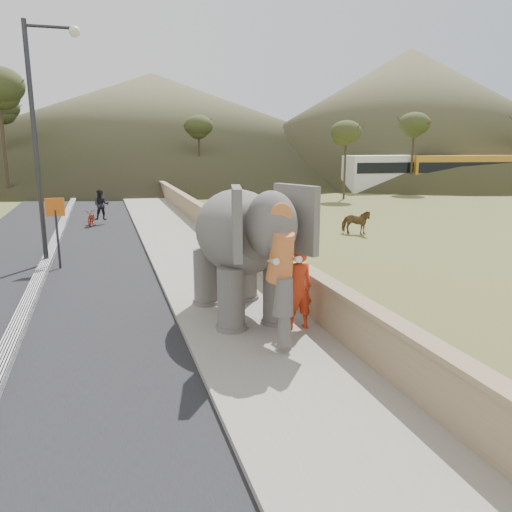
{
  "coord_description": "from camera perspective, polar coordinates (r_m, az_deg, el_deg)",
  "views": [
    {
      "loc": [
        -3.0,
        -6.85,
        4.16
      ],
      "look_at": [
        0.2,
        3.5,
        1.7
      ],
      "focal_mm": 35.0,
      "sensor_mm": 36.0,
      "label": 1
    }
  ],
  "objects": [
    {
      "name": "hill_right",
      "position": [
        70.71,
        16.95,
        15.37
      ],
      "size": [
        56.0,
        56.0,
        16.0
      ],
      "primitive_type": "cone",
      "color": "brown",
      "rests_on": "ground"
    },
    {
      "name": "distant_car",
      "position": [
        47.98,
        10.43,
        8.47
      ],
      "size": [
        4.54,
        2.83,
        1.44
      ],
      "primitive_type": "imported",
      "rotation": [
        0.0,
        0.0,
        1.28
      ],
      "color": "silver",
      "rests_on": "ground"
    },
    {
      "name": "elephant_and_man",
      "position": [
        11.73,
        -1.88,
        0.69
      ],
      "size": [
        2.55,
        4.49,
        3.13
      ],
      "color": "slate",
      "rests_on": "ground"
    },
    {
      "name": "parapet",
      "position": [
        17.85,
        -1.72,
        1.12
      ],
      "size": [
        0.3,
        120.0,
        1.1
      ],
      "primitive_type": "cube",
      "color": "tan",
      "rests_on": "ground"
    },
    {
      "name": "bus_white",
      "position": [
        46.91,
        16.54,
        9.08
      ],
      "size": [
        11.04,
        2.7,
        3.1
      ],
      "primitive_type": "cube",
      "rotation": [
        0.0,
        0.0,
        1.55
      ],
      "color": "white",
      "rests_on": "ground"
    },
    {
      "name": "road",
      "position": [
        17.47,
        -23.24,
        -2.0
      ],
      "size": [
        7.0,
        120.0,
        0.03
      ],
      "primitive_type": "cube",
      "color": "black",
      "rests_on": "ground"
    },
    {
      "name": "walkway",
      "position": [
        17.6,
        -6.89,
        -0.73
      ],
      "size": [
        3.0,
        120.0,
        0.15
      ],
      "primitive_type": "cube",
      "color": "#9E9687",
      "rests_on": "ground"
    },
    {
      "name": "ground",
      "position": [
        8.56,
        5.89,
        -16.36
      ],
      "size": [
        160.0,
        160.0,
        0.0
      ],
      "primitive_type": "plane",
      "color": "olive",
      "rests_on": "ground"
    },
    {
      "name": "cow",
      "position": [
        23.63,
        11.32,
        3.81
      ],
      "size": [
        1.45,
        1.33,
        1.15
      ],
      "primitive_type": "imported",
      "rotation": [
        0.0,
        0.0,
        0.9
      ],
      "color": "brown",
      "rests_on": "ground"
    },
    {
      "name": "lamppost",
      "position": [
        18.49,
        -23.14,
        14.01
      ],
      "size": [
        1.76,
        0.36,
        8.0
      ],
      "color": "#2A2A2E",
      "rests_on": "ground"
    },
    {
      "name": "motorcyclist",
      "position": [
        27.08,
        -17.78,
        4.91
      ],
      "size": [
        1.35,
        1.65,
        1.85
      ],
      "color": "maroon",
      "rests_on": "ground"
    },
    {
      "name": "hill_far",
      "position": [
        77.32,
        -11.61,
        14.64
      ],
      "size": [
        80.0,
        80.0,
        14.0
      ],
      "primitive_type": "cone",
      "color": "brown",
      "rests_on": "ground"
    },
    {
      "name": "trees",
      "position": [
        34.76,
        -14.17,
        12.4
      ],
      "size": [
        48.01,
        41.56,
        9.91
      ],
      "color": "#473828",
      "rests_on": "ground"
    },
    {
      "name": "bus_orange",
      "position": [
        49.04,
        23.09,
        8.73
      ],
      "size": [
        11.27,
        4.38,
        3.1
      ],
      "primitive_type": "cube",
      "rotation": [
        0.0,
        0.0,
        1.4
      ],
      "color": "orange",
      "rests_on": "ground"
    },
    {
      "name": "signboard",
      "position": [
        17.82,
        -21.87,
        3.75
      ],
      "size": [
        0.6,
        0.08,
        2.4
      ],
      "color": "#2D2D33",
      "rests_on": "ground"
    },
    {
      "name": "median",
      "position": [
        17.45,
        -23.26,
        -1.7
      ],
      "size": [
        0.35,
        120.0,
        0.22
      ],
      "primitive_type": "cube",
      "color": "black",
      "rests_on": "ground"
    }
  ]
}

